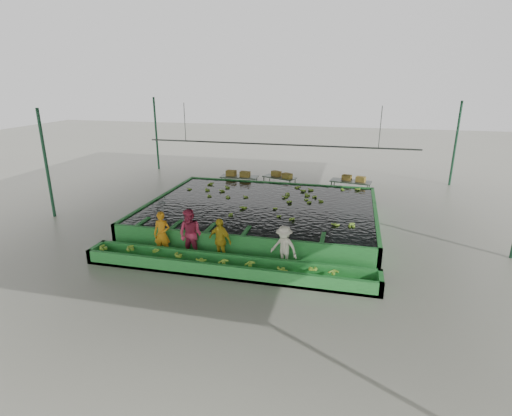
% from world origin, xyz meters
% --- Properties ---
extents(ground, '(80.00, 80.00, 0.00)m').
position_xyz_m(ground, '(0.00, 0.00, 0.00)').
color(ground, gray).
rests_on(ground, ground).
extents(shed_roof, '(20.00, 22.00, 0.04)m').
position_xyz_m(shed_roof, '(0.00, 0.00, 5.00)').
color(shed_roof, slate).
rests_on(shed_roof, shed_posts).
extents(shed_posts, '(20.00, 22.00, 5.00)m').
position_xyz_m(shed_posts, '(0.00, 0.00, 2.50)').
color(shed_posts, '#1D4B30').
rests_on(shed_posts, ground).
extents(flotation_tank, '(10.00, 8.00, 0.90)m').
position_xyz_m(flotation_tank, '(0.00, 1.50, 0.45)').
color(flotation_tank, '#278433').
rests_on(flotation_tank, ground).
extents(tank_water, '(9.70, 7.70, 0.00)m').
position_xyz_m(tank_water, '(0.00, 1.50, 0.85)').
color(tank_water, black).
rests_on(tank_water, flotation_tank).
extents(sorting_trough, '(10.00, 1.00, 0.50)m').
position_xyz_m(sorting_trough, '(0.00, -3.60, 0.25)').
color(sorting_trough, '#278433').
rests_on(sorting_trough, ground).
extents(cableway_rail, '(0.08, 0.08, 14.00)m').
position_xyz_m(cableway_rail, '(0.00, 5.00, 3.00)').
color(cableway_rail, '#59605B').
rests_on(cableway_rail, shed_roof).
extents(rail_hanger_left, '(0.04, 0.04, 2.00)m').
position_xyz_m(rail_hanger_left, '(-5.00, 5.00, 4.00)').
color(rail_hanger_left, '#59605B').
rests_on(rail_hanger_left, shed_roof).
extents(rail_hanger_right, '(0.04, 0.04, 2.00)m').
position_xyz_m(rail_hanger_right, '(5.00, 5.00, 4.00)').
color(rail_hanger_right, '#59605B').
rests_on(rail_hanger_right, shed_roof).
extents(worker_a, '(0.65, 0.47, 1.68)m').
position_xyz_m(worker_a, '(-2.71, -2.80, 0.84)').
color(worker_a, orange).
rests_on(worker_a, ground).
extents(worker_b, '(1.00, 0.83, 1.85)m').
position_xyz_m(worker_b, '(-1.60, -2.80, 0.93)').
color(worker_b, '#AE2B49').
rests_on(worker_b, ground).
extents(worker_c, '(1.03, 0.70, 1.63)m').
position_xyz_m(worker_c, '(-0.50, -2.80, 0.81)').
color(worker_c, gold).
rests_on(worker_c, ground).
extents(worker_d, '(1.13, 0.87, 1.54)m').
position_xyz_m(worker_d, '(1.78, -2.80, 0.77)').
color(worker_d, beige).
rests_on(worker_d, ground).
extents(packing_table_left, '(2.11, 0.91, 0.95)m').
position_xyz_m(packing_table_left, '(-2.34, 6.10, 0.47)').
color(packing_table_left, '#59605B').
rests_on(packing_table_left, ground).
extents(packing_table_mid, '(2.02, 1.34, 0.86)m').
position_xyz_m(packing_table_mid, '(-0.16, 6.85, 0.43)').
color(packing_table_mid, '#59605B').
rests_on(packing_table_mid, ground).
extents(packing_table_right, '(2.24, 1.19, 0.97)m').
position_xyz_m(packing_table_right, '(3.82, 6.38, 0.48)').
color(packing_table_right, '#59605B').
rests_on(packing_table_right, ground).
extents(box_stack_left, '(1.41, 0.54, 0.30)m').
position_xyz_m(box_stack_left, '(-2.41, 6.08, 0.95)').
color(box_stack_left, olive).
rests_on(box_stack_left, packing_table_left).
extents(box_stack_mid, '(1.33, 0.97, 0.28)m').
position_xyz_m(box_stack_mid, '(-0.03, 6.79, 0.86)').
color(box_stack_mid, olive).
rests_on(box_stack_mid, packing_table_mid).
extents(box_stack_right, '(1.29, 0.70, 0.27)m').
position_xyz_m(box_stack_right, '(3.96, 6.45, 0.97)').
color(box_stack_right, olive).
rests_on(box_stack_right, packing_table_right).
extents(floating_bananas, '(8.31, 5.67, 0.11)m').
position_xyz_m(floating_bananas, '(0.00, 2.30, 0.85)').
color(floating_bananas, '#7FB42C').
rests_on(floating_bananas, tank_water).
extents(trough_bananas, '(8.30, 0.55, 0.11)m').
position_xyz_m(trough_bananas, '(0.00, -3.60, 0.40)').
color(trough_bananas, '#7FB42C').
rests_on(trough_bananas, sorting_trough).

